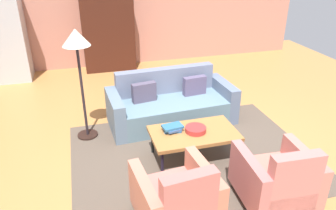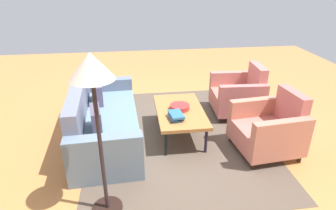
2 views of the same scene
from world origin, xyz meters
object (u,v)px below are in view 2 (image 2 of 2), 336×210
Objects in this scene: armchair_left at (271,129)px; book_stack at (176,116)px; coffee_table at (180,112)px; fruit_bowl at (180,107)px; floor_lamp at (93,83)px; couch at (100,123)px; armchair_right at (240,95)px.

book_stack is (0.31, 1.27, 0.13)m from armchair_left.
book_stack reaches higher than coffee_table.
fruit_bowl is 0.17× the size of floor_lamp.
book_stack is at bearing 72.77° from couch.
couch is at bearing 70.34° from armchair_left.
couch is at bearing 91.39° from fruit_bowl.
book_stack is at bearing 161.66° from fruit_bowl.
floor_lamp is (-1.43, 1.02, 1.05)m from coffee_table.
book_stack is at bearing 160.19° from coffee_table.
coffee_table is at bearing 57.42° from armchair_left.
coffee_table is 1.31m from armchair_right.
armchair_left is 2.93× the size of book_stack.
armchair_right is (0.60, -2.35, 0.06)m from couch.
armchair_left reaches higher than couch.
coffee_table is 1.31m from armchair_left.
armchair_left is 2.59m from floor_lamp.
book_stack reaches higher than fruit_bowl.
couch is 7.14× the size of book_stack.
armchair_left reaches higher than coffee_table.
floor_lamp is at bearing 3.65° from couch.
book_stack is 0.17× the size of floor_lamp.
book_stack is (-0.88, 1.27, 0.13)m from armchair_right.
armchair_right is at bearing -62.92° from coffee_table.
floor_lamp is at bearing 136.05° from armchair_right.
floor_lamp is at bearing 141.27° from book_stack.
couch is 2.44× the size of armchair_left.
armchair_right is 3.18m from floor_lamp.
book_stack is 1.76m from floor_lamp.
floor_lamp is at bearing 105.28° from armchair_left.
armchair_right is at bearing -63.88° from fruit_bowl.
armchair_right is at bearing -47.22° from floor_lamp.
fruit_bowl is at bearing -35.12° from floor_lamp.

